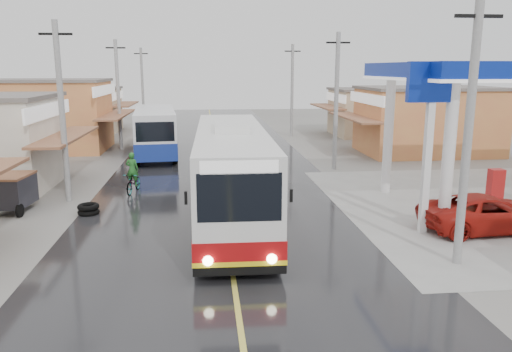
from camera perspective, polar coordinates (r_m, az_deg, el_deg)
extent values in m
plane|color=slate|center=(15.15, -2.71, -11.00)|extent=(120.00, 120.00, 0.00)
cube|color=black|center=(29.52, -4.36, 0.55)|extent=(12.00, 90.00, 0.02)
cube|color=#D8CC4C|center=(29.51, -4.36, 0.57)|extent=(0.15, 90.00, 0.01)
cylinder|color=white|center=(24.72, 14.88, 4.34)|extent=(0.44, 0.44, 5.50)
cylinder|color=white|center=(19.29, 21.11, 1.80)|extent=(0.44, 0.44, 5.50)
cube|color=#B21919|center=(24.05, 25.68, -1.05)|extent=(0.60, 0.45, 1.50)
cube|color=white|center=(18.90, 19.01, 2.52)|extent=(0.25, 0.25, 6.00)
cube|color=navy|center=(18.67, 19.55, 10.10)|extent=(1.80, 0.30, 1.40)
cube|color=silver|center=(19.58, -2.84, 0.88)|extent=(2.83, 12.51, 3.06)
cube|color=black|center=(19.96, -2.79, -3.72)|extent=(2.85, 12.53, 0.31)
cube|color=#A00D10|center=(19.83, -2.80, -2.28)|extent=(2.87, 12.55, 0.57)
cube|color=yellow|center=(19.91, -2.79, -3.24)|extent=(2.88, 12.56, 0.15)
cube|color=black|center=(20.02, -2.90, 2.12)|extent=(2.82, 9.92, 1.04)
cube|color=black|center=(13.46, -1.91, -2.44)|extent=(2.30, 0.16, 1.35)
cube|color=black|center=(25.60, -3.35, 4.57)|extent=(2.30, 0.16, 1.14)
cube|color=white|center=(13.27, -1.93, 1.04)|extent=(2.10, 0.16, 0.36)
cube|color=silver|center=(19.32, -2.89, 5.80)|extent=(1.30, 3.14, 0.31)
cylinder|color=black|center=(15.77, -6.41, -7.79)|extent=(0.38, 1.15, 1.14)
cylinder|color=black|center=(15.87, 1.98, -7.59)|extent=(0.38, 1.15, 1.14)
cylinder|color=black|center=(23.75, -5.91, -0.92)|extent=(0.38, 1.15, 1.14)
cylinder|color=black|center=(23.82, -0.38, -0.82)|extent=(0.38, 1.15, 1.14)
sphere|color=#FFF2CC|center=(13.93, -5.52, -9.62)|extent=(0.30, 0.30, 0.29)
sphere|color=#FFF2CC|center=(14.01, 1.82, -9.44)|extent=(0.30, 0.30, 0.29)
cube|color=black|center=(13.72, -8.02, -2.49)|extent=(0.08, 0.08, 0.36)
cube|color=black|center=(13.85, 4.04, -2.25)|extent=(0.08, 0.08, 0.36)
cube|color=silver|center=(35.13, -11.45, 5.32)|extent=(3.46, 9.82, 2.67)
cube|color=navy|center=(35.25, -11.38, 3.86)|extent=(3.51, 9.87, 1.07)
cube|color=black|center=(35.09, -11.47, 5.93)|extent=(3.35, 8.23, 0.96)
cube|color=black|center=(30.36, -11.46, 4.98)|extent=(2.27, 0.33, 1.18)
cylinder|color=black|center=(31.96, -13.42, 2.14)|extent=(0.42, 1.09, 1.07)
cylinder|color=black|center=(31.95, -9.25, 2.32)|extent=(0.42, 1.09, 1.07)
cylinder|color=black|center=(38.72, -13.10, 3.88)|extent=(0.42, 1.09, 1.07)
cylinder|color=black|center=(38.71, -9.65, 4.02)|extent=(0.42, 1.09, 1.07)
imported|color=#A41710|center=(20.52, 24.89, -3.85)|extent=(5.09, 2.62, 1.37)
imported|color=black|center=(25.07, -13.81, -0.74)|extent=(0.99, 1.97, 0.99)
imported|color=#226725|center=(24.71, -13.96, 0.76)|extent=(0.66, 0.50, 1.65)
cube|color=#26262D|center=(23.38, -25.91, -1.56)|extent=(1.41, 2.00, 1.23)
cube|color=brown|center=(23.25, -26.06, 0.02)|extent=(1.46, 2.05, 0.09)
cylinder|color=black|center=(24.38, -26.52, -2.57)|extent=(0.22, 0.58, 0.57)
cylinder|color=black|center=(22.54, -25.39, -3.59)|extent=(0.17, 0.57, 0.57)
cube|color=#26262D|center=(28.89, -23.46, 1.17)|extent=(1.43, 2.06, 1.27)
cube|color=brown|center=(28.78, -23.57, 2.51)|extent=(1.48, 2.11, 0.10)
cylinder|color=black|center=(28.66, -25.13, -0.37)|extent=(0.22, 0.60, 0.59)
cylinder|color=black|center=(29.89, -24.08, 0.21)|extent=(0.22, 0.60, 0.59)
cylinder|color=black|center=(27.99, -22.90, -0.45)|extent=(0.17, 0.60, 0.59)
torus|color=black|center=(21.94, -18.59, -3.91)|extent=(0.89, 0.89, 0.23)
torus|color=black|center=(21.88, -18.63, -3.33)|extent=(0.89, 0.89, 0.23)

